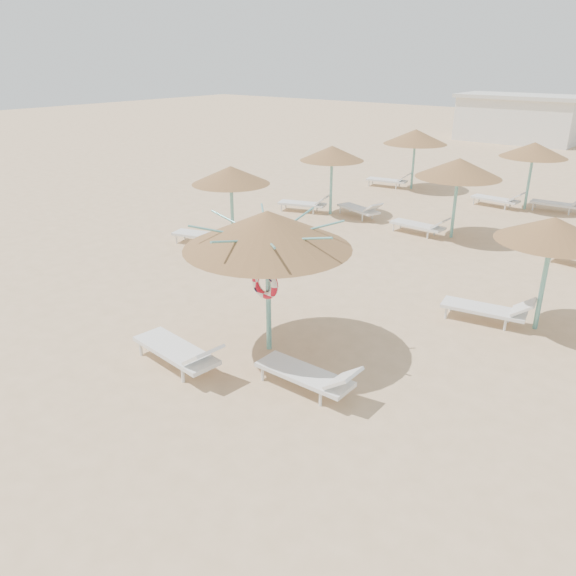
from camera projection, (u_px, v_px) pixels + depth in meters
The scene contains 6 objects.
ground at pixel (265, 349), 12.06m from camera, with size 120.00×120.00×0.00m, color tan.
main_palapa at pixel (267, 230), 11.07m from camera, with size 3.40×3.40×3.04m.
lounger_main_a at pixel (180, 351), 11.17m from camera, with size 2.32×0.91×0.82m.
lounger_main_b at pixel (310, 375), 10.40m from camera, with size 2.08×0.63×0.75m.
palapa_field at pixel (524, 175), 17.93m from camera, with size 20.21×14.26×2.72m.
service_hut at pixel (518, 118), 40.20m from camera, with size 8.40×4.40×3.25m.
Camera 1 is at (6.98, -8.03, 5.85)m, focal length 35.00 mm.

